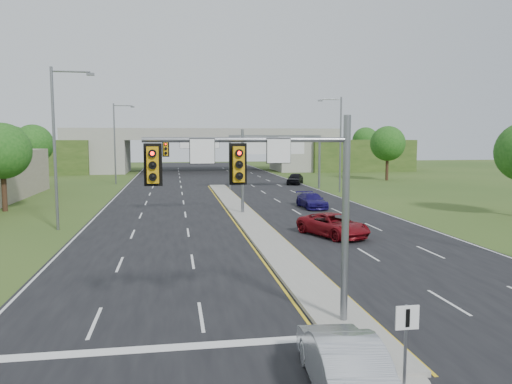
{
  "coord_description": "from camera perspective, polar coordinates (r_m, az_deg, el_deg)",
  "views": [
    {
      "loc": [
        -5.54,
        -15.53,
        6.24
      ],
      "look_at": [
        -0.64,
        14.27,
        3.0
      ],
      "focal_mm": 35.0,
      "sensor_mm": 36.0,
      "label": 1
    }
  ],
  "objects": [
    {
      "name": "ground",
      "position": [
        17.63,
        9.96,
        -14.69
      ],
      "size": [
        240.0,
        240.0,
        0.0
      ],
      "primitive_type": "plane",
      "color": "#2E4A1A",
      "rests_on": "ground"
    },
    {
      "name": "tree_l_near",
      "position": [
        47.78,
        -27.03,
        4.18
      ],
      "size": [
        4.8,
        4.8,
        7.6
      ],
      "color": "#382316",
      "rests_on": "ground"
    },
    {
      "name": "tree_back_c",
      "position": [
        113.45,
        5.78,
        5.72
      ],
      "size": [
        5.6,
        5.6,
        8.32
      ],
      "color": "#382316",
      "rests_on": "ground"
    },
    {
      "name": "lightpole_r_far",
      "position": [
        58.64,
        9.45,
        5.9
      ],
      "size": [
        2.85,
        0.25,
        11.0
      ],
      "color": "slate",
      "rests_on": "ground"
    },
    {
      "name": "overpass",
      "position": [
        95.73,
        -6.04,
        4.48
      ],
      "size": [
        80.0,
        14.0,
        8.1
      ],
      "color": "gray",
      "rests_on": "ground"
    },
    {
      "name": "lightpole_l_mid",
      "position": [
        36.37,
        -21.76,
        5.47
      ],
      "size": [
        2.85,
        0.25,
        11.0
      ],
      "color": "slate",
      "rests_on": "ground"
    },
    {
      "name": "lightpole_l_far",
      "position": [
        70.96,
        -15.7,
        5.78
      ],
      "size": [
        2.85,
        0.25,
        11.0
      ],
      "color": "slate",
      "rests_on": "ground"
    },
    {
      "name": "car_silver",
      "position": [
        13.26,
        9.79,
        -18.34
      ],
      "size": [
        1.94,
        4.64,
        1.49
      ],
      "primitive_type": "imported",
      "rotation": [
        0.0,
        0.0,
        3.06
      ],
      "color": "silver",
      "rests_on": "road"
    },
    {
      "name": "road",
      "position": [
        51.21,
        -3.06,
        -0.88
      ],
      "size": [
        24.0,
        160.0,
        0.02
      ],
      "primitive_type": "cube",
      "color": "black",
      "rests_on": "ground"
    },
    {
      "name": "tree_back_d",
      "position": [
        117.87,
        12.4,
        5.78
      ],
      "size": [
        6.0,
        6.0,
        8.85
      ],
      "color": "#382316",
      "rests_on": "ground"
    },
    {
      "name": "sign_gantry",
      "position": [
        61.68,
        2.1,
        5.19
      ],
      "size": [
        11.58,
        0.44,
        6.67
      ],
      "color": "slate",
      "rests_on": "ground"
    },
    {
      "name": "lane_markings",
      "position": [
        45.15,
        -2.97,
        -1.8
      ],
      "size": [
        23.72,
        160.0,
        0.01
      ],
      "color": "gold",
      "rests_on": "road"
    },
    {
      "name": "tree_back_b",
      "position": [
        111.08,
        -19.0,
        5.41
      ],
      "size": [
        5.6,
        5.6,
        8.32
      ],
      "color": "#382316",
      "rests_on": "ground"
    },
    {
      "name": "tree_back_a",
      "position": [
        114.24,
        -25.97,
        5.3
      ],
      "size": [
        6.0,
        6.0,
        8.85
      ],
      "color": "#382316",
      "rests_on": "ground"
    },
    {
      "name": "median_nose",
      "position": [
        14.19,
        15.63,
        -19.74
      ],
      "size": [
        2.0,
        2.0,
        0.16
      ],
      "primitive_type": "cone",
      "color": "gray",
      "rests_on": "road"
    },
    {
      "name": "car_far_c",
      "position": [
        68.67,
        4.49,
        1.55
      ],
      "size": [
        3.46,
        4.87,
        1.54
      ],
      "primitive_type": "imported",
      "rotation": [
        0.0,
        0.0,
        -0.41
      ],
      "color": "black",
      "rests_on": "road"
    },
    {
      "name": "signal_mast_near",
      "position": [
        15.87,
        2.62,
        0.65
      ],
      "size": [
        6.62,
        0.6,
        7.0
      ],
      "color": "slate",
      "rests_on": "ground"
    },
    {
      "name": "signal_mast_far",
      "position": [
        40.62,
        -4.72,
        3.96
      ],
      "size": [
        6.62,
        0.6,
        7.0
      ],
      "color": "slate",
      "rests_on": "ground"
    },
    {
      "name": "median",
      "position": [
        39.41,
        -1.14,
        -2.84
      ],
      "size": [
        2.0,
        54.0,
        0.16
      ],
      "primitive_type": "cube",
      "color": "gray",
      "rests_on": "road"
    },
    {
      "name": "tree_r_mid",
      "position": [
        77.27,
        14.82,
        5.37
      ],
      "size": [
        5.2,
        5.2,
        8.12
      ],
      "color": "#382316",
      "rests_on": "ground"
    },
    {
      "name": "car_far_b",
      "position": [
        45.15,
        6.39,
        -0.97
      ],
      "size": [
        2.15,
        4.76,
        1.35
      ],
      "primitive_type": "imported",
      "rotation": [
        0.0,
        0.0,
        0.06
      ],
      "color": "#150D52",
      "rests_on": "road"
    },
    {
      "name": "car_far_a",
      "position": [
        32.29,
        8.83,
        -3.74
      ],
      "size": [
        4.24,
        5.76,
        1.45
      ],
      "primitive_type": "imported",
      "rotation": [
        0.0,
        0.0,
        0.39
      ],
      "color": "maroon",
      "rests_on": "road"
    },
    {
      "name": "keep_right_sign",
      "position": [
        13.19,
        16.81,
        -15.11
      ],
      "size": [
        0.6,
        0.13,
        2.2
      ],
      "color": "slate",
      "rests_on": "ground"
    },
    {
      "name": "tree_l_mid",
      "position": [
        72.91,
        -24.1,
        5.01
      ],
      "size": [
        5.2,
        5.2,
        8.12
      ],
      "color": "#382316",
      "rests_on": "ground"
    }
  ]
}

